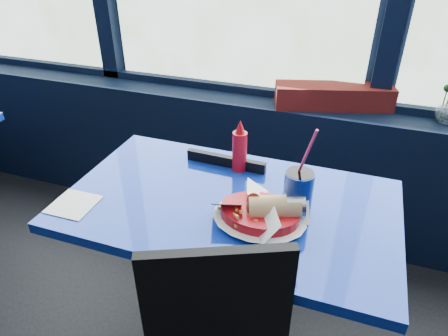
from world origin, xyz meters
TOP-DOWN VIEW (x-y plane):
  - window_sill at (0.00, 2.87)m, footprint 5.00×0.26m
  - near_table at (0.30, 2.00)m, footprint 1.20×0.70m
  - chair_near_back at (0.20, 2.33)m, footprint 0.37×0.37m
  - planter_box at (0.56, 2.89)m, footprint 0.61×0.31m
  - food_basket at (0.44, 1.92)m, footprint 0.30×0.29m
  - ketchup_bottle at (0.27, 2.22)m, footprint 0.06×0.06m
  - soda_cup at (0.54, 2.02)m, footprint 0.10×0.10m
  - napkin at (-0.22, 1.79)m, footprint 0.16×0.16m

SIDE VIEW (x-z plane):
  - window_sill at x=0.00m, z-range 0.00..0.80m
  - chair_near_back at x=0.20m, z-range 0.06..0.85m
  - near_table at x=0.30m, z-range 0.19..0.94m
  - napkin at x=-0.22m, z-range 0.75..0.75m
  - food_basket at x=0.44m, z-range 0.74..0.84m
  - soda_cup at x=0.54m, z-range 0.66..1.00m
  - ketchup_bottle at x=0.27m, z-range 0.74..0.96m
  - planter_box at x=0.56m, z-range 0.80..0.92m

